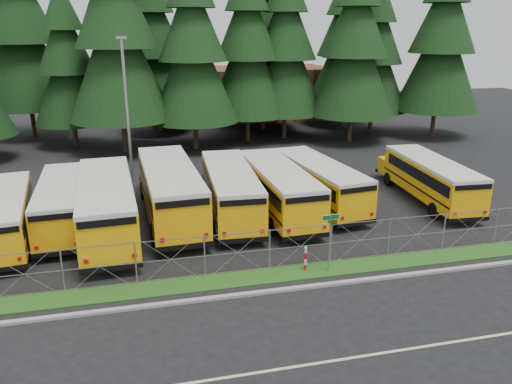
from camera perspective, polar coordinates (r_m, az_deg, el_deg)
ground at (r=24.60m, az=3.21°, el=-7.51°), size 120.00×120.00×0.00m
curb at (r=21.96m, az=5.54°, el=-10.78°), size 50.00×0.25×0.12m
grass_verge at (r=23.14m, az=4.42°, el=-9.22°), size 50.00×1.40×0.06m
road_lane_line at (r=18.16m, az=10.73°, el=-18.15°), size 50.00×0.12×0.01m
chainlink_fence at (r=23.31m, az=3.96°, el=-6.34°), size 44.00×0.10×2.00m
brick_building at (r=62.92m, az=-1.88°, el=11.28°), size 22.00×10.00×6.00m
bus_0 at (r=29.02m, az=-26.69°, el=-2.57°), size 3.72×10.38×2.66m
bus_1 at (r=29.69m, az=-21.20°, el=-1.34°), size 2.95×10.39×2.70m
bus_2 at (r=27.88m, az=-16.65°, el=-1.62°), size 3.55×12.10×3.13m
bus_3 at (r=29.40m, az=-9.84°, el=0.04°), size 3.53×12.49×3.24m
bus_4 at (r=29.53m, az=-3.02°, el=0.06°), size 3.20×11.32×2.94m
bus_5 at (r=29.86m, az=2.31°, el=0.28°), size 3.04×11.30×2.94m
bus_6 at (r=31.55m, az=6.88°, el=1.03°), size 3.83×10.94×2.81m
bus_east at (r=33.88m, az=19.05°, el=1.32°), size 3.17×10.69×2.77m
street_sign at (r=22.66m, az=8.47°, el=-4.40°), size 0.84×0.55×2.81m
striped_bollard at (r=23.20m, az=5.67°, el=-7.61°), size 0.11×0.11×1.20m
light_standard at (r=36.25m, az=-14.55°, el=9.49°), size 0.70×0.35×10.14m
conifer_2 at (r=49.43m, az=-20.76°, el=13.38°), size 6.72×6.72×14.86m
conifer_3 at (r=45.63m, az=-15.68°, el=16.77°), size 9.02×9.02×19.96m
conifer_4 at (r=45.53m, az=-7.25°, el=15.68°), size 7.88×7.88×17.43m
conifer_5 at (r=48.69m, az=-1.01°, el=15.84°), size 7.78×7.78×17.20m
conifer_6 at (r=50.02m, az=3.40°, el=15.83°), size 7.74×7.74×17.11m
conifer_7 at (r=49.18m, az=11.21°, el=15.85°), size 8.02×8.02×17.74m
conifer_8 at (r=54.05m, az=13.46°, el=14.89°), size 7.16×7.16×15.84m
conifer_9 at (r=54.10m, az=20.48°, el=15.61°), size 8.30×8.30×18.36m
conifer_10 at (r=55.67m, az=-25.29°, el=16.10°), size 9.19×9.19×20.31m
conifer_11 at (r=53.79m, az=-11.46°, el=15.71°), size 7.76×7.76×17.16m
conifer_12 at (r=54.47m, az=0.83°, el=17.21°), size 8.73×8.73×19.31m
conifer_13 at (r=58.08m, az=9.98°, el=15.88°), size 7.68×7.68×16.99m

